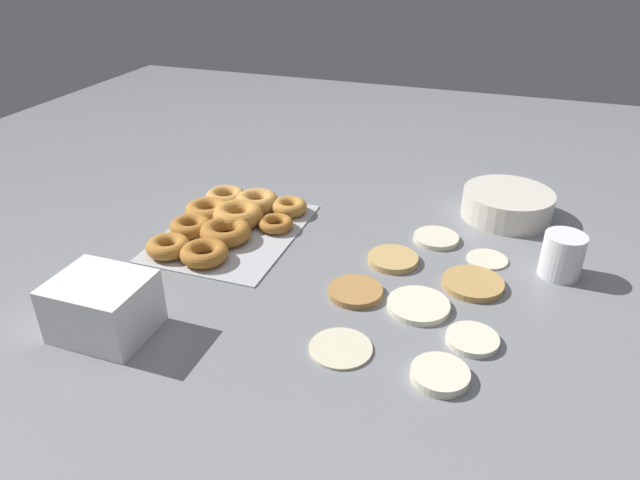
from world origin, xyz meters
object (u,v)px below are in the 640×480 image
at_px(pancake_1, 487,258).
at_px(pancake_6, 472,339).
at_px(container_stack, 103,306).
at_px(batter_bowl, 507,204).
at_px(pancake_0, 341,347).
at_px(paper_cup, 562,255).
at_px(pancake_5, 418,305).
at_px(pancake_3, 440,375).
at_px(pancake_2, 436,238).
at_px(pancake_4, 393,259).
at_px(pancake_8, 355,292).
at_px(donut_tray, 228,221).
at_px(pancake_7, 473,283).

height_order(pancake_1, pancake_6, pancake_6).
bearing_deg(container_stack, batter_bowl, 137.66).
relative_size(pancake_0, paper_cup, 1.18).
distance_m(pancake_6, paper_cup, 0.31).
distance_m(pancake_5, pancake_6, 0.12).
xyz_separation_m(pancake_0, container_stack, (0.09, -0.39, 0.05)).
bearing_deg(pancake_3, pancake_2, -170.11).
distance_m(pancake_1, paper_cup, 0.14).
bearing_deg(pancake_4, pancake_3, 24.80).
relative_size(pancake_2, pancake_6, 1.12).
bearing_deg(pancake_8, paper_cup, 118.98).
distance_m(pancake_6, donut_tray, 0.62).
bearing_deg(pancake_5, batter_bowl, 163.81).
bearing_deg(pancake_1, container_stack, -52.53).
bearing_deg(pancake_3, pancake_6, 160.32).
distance_m(pancake_3, container_stack, 0.56).
relative_size(pancake_8, batter_bowl, 0.49).
bearing_deg(pancake_8, pancake_5, 88.21).
height_order(donut_tray, container_stack, container_stack).
bearing_deg(pancake_1, pancake_8, -46.75).
height_order(pancake_2, pancake_6, same).
height_order(donut_tray, paper_cup, paper_cup).
relative_size(pancake_2, batter_bowl, 0.47).
distance_m(pancake_8, donut_tray, 0.38).
bearing_deg(pancake_2, pancake_1, 66.48).
bearing_deg(pancake_0, pancake_1, 151.34).
bearing_deg(pancake_3, pancake_0, -95.29).
relative_size(pancake_0, pancake_8, 1.02).
xyz_separation_m(pancake_8, batter_bowl, (-0.43, 0.25, 0.03)).
bearing_deg(paper_cup, pancake_1, -94.31).
relative_size(pancake_5, pancake_8, 1.11).
height_order(pancake_5, pancake_7, pancake_7).
distance_m(pancake_1, pancake_3, 0.39).
height_order(pancake_2, container_stack, container_stack).
relative_size(pancake_6, donut_tray, 0.23).
relative_size(pancake_4, pancake_6, 1.17).
distance_m(pancake_1, batter_bowl, 0.23).
bearing_deg(container_stack, pancake_4, 133.12).
relative_size(pancake_2, container_stack, 0.63).
bearing_deg(pancake_4, pancake_5, 29.11).
relative_size(pancake_3, paper_cup, 1.02).
bearing_deg(donut_tray, container_stack, -3.24).
bearing_deg(pancake_6, container_stack, -73.55).
height_order(pancake_2, paper_cup, paper_cup).
relative_size(pancake_1, pancake_4, 0.81).
relative_size(donut_tray, paper_cup, 4.25).
distance_m(donut_tray, paper_cup, 0.71).
bearing_deg(pancake_7, pancake_3, -4.21).
distance_m(donut_tray, container_stack, 0.41).
relative_size(pancake_3, pancake_8, 0.89).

